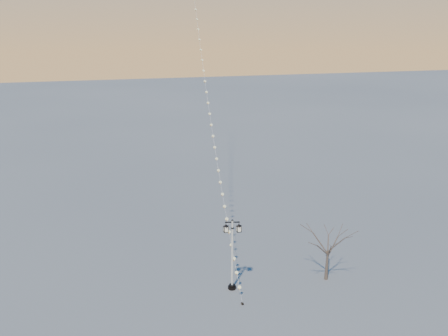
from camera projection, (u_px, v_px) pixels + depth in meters
name	position (u px, v px, depth m)	size (l,w,h in m)	color
ground	(238.00, 301.00, 34.06)	(300.00, 300.00, 0.00)	#585959
street_lamp	(232.00, 251.00, 34.78)	(1.43, 0.71, 5.71)	black
bare_tree	(329.00, 242.00, 36.09)	(2.78, 2.78, 4.61)	#4A3D32
kite_train	(205.00, 58.00, 46.80)	(4.36, 38.34, 32.47)	black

